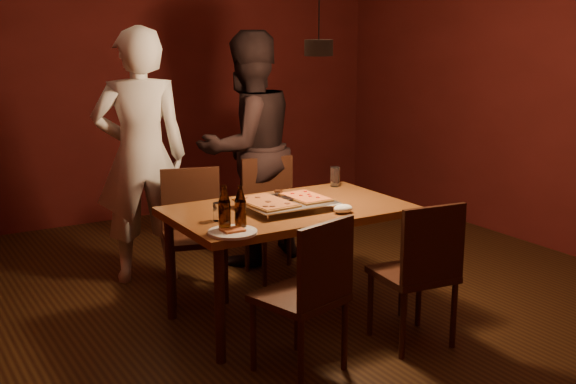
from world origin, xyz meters
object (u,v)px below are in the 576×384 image
chair_near_right (422,261)px  diner_dark (248,149)px  plate_slice (233,232)px  chair_near_left (311,283)px  beer_bottle_a (224,208)px  chair_far_left (193,221)px  dining_table (288,218)px  beer_bottle_b (240,208)px  pendant_lamp (319,46)px  chair_far_right (273,205)px  pizza_tray (286,205)px  diner_white (141,157)px

chair_near_right → diner_dark: 2.03m
plate_slice → chair_near_left: bearing=-57.3°
chair_near_right → plate_slice: (-1.01, 0.44, 0.22)m
chair_near_right → beer_bottle_a: 1.20m
chair_far_left → diner_dark: (0.69, 0.46, 0.39)m
chair_far_left → chair_near_right: 1.71m
dining_table → chair_near_right: (0.44, -0.79, -0.14)m
dining_table → beer_bottle_b: size_ratio=5.90×
beer_bottle_b → plate_slice: size_ratio=0.92×
plate_slice → pendant_lamp: 1.31m
chair_near_left → chair_near_right: 0.75m
beer_bottle_b → pendant_lamp: pendant_lamp is taller
diner_dark → chair_far_right: bearing=83.4°
chair_near_right → pendant_lamp: (-0.23, 0.77, 1.22)m
dining_table → plate_slice: size_ratio=5.40×
pendant_lamp → diner_dark: bearing=83.9°
pizza_tray → diner_white: bearing=107.7°
beer_bottle_a → pizza_tray: bearing=25.3°
plate_slice → beer_bottle_b: bearing=34.8°
beer_bottle_a → chair_near_left: bearing=-59.7°
chair_far_left → pendant_lamp: pendant_lamp is taller
chair_far_right → beer_bottle_a: beer_bottle_a is taller
beer_bottle_a → diner_white: bearing=88.4°
chair_far_left → beer_bottle_a: size_ratio=1.96×
chair_near_right → plate_slice: bearing=162.8°
diner_white → dining_table: bearing=129.5°
diner_white → diner_dark: diner_white is taller
diner_dark → beer_bottle_b: bearing=51.6°
beer_bottle_a → pendant_lamp: (0.80, 0.27, 0.88)m
beer_bottle_a → diner_white: diner_white is taller
chair_near_left → beer_bottle_a: beer_bottle_a is taller
dining_table → pizza_tray: size_ratio=2.73×
dining_table → beer_bottle_b: 0.61m
chair_far_right → chair_near_left: same height
pendant_lamp → chair_far_right: bearing=80.2°
chair_near_left → diner_dark: 2.10m
beer_bottle_a → diner_white: 1.49m
chair_near_right → diner_dark: bearing=99.1°
pizza_tray → plate_slice: (-0.55, -0.33, -0.01)m
chair_far_left → beer_bottle_a: (-0.24, -1.02, 0.35)m
chair_near_left → chair_near_right: same height
beer_bottle_b → pizza_tray: bearing=30.6°
plate_slice → diner_dark: diner_dark is taller
diner_dark → diner_white: bearing=-9.3°
dining_table → pendant_lamp: size_ratio=1.36×
beer_bottle_b → dining_table: bearing=31.1°
diner_white → diner_dark: bearing=-165.1°
pizza_tray → plate_slice: bearing=-154.2°
chair_far_right → chair_near_right: bearing=99.4°
pendant_lamp → pizza_tray: bearing=-179.9°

